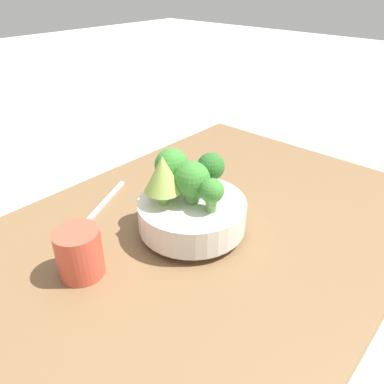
% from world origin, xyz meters
% --- Properties ---
extents(ground_plane, '(6.00, 6.00, 0.00)m').
position_xyz_m(ground_plane, '(0.00, 0.00, 0.00)').
color(ground_plane, beige).
extents(table, '(1.09, 0.69, 0.05)m').
position_xyz_m(table, '(0.00, 0.00, 0.02)').
color(table, brown).
rests_on(table, ground_plane).
extents(bowl, '(0.21, 0.21, 0.07)m').
position_xyz_m(bowl, '(-0.03, -0.01, 0.09)').
color(bowl, silver).
rests_on(bowl, table).
extents(broccoli_floret_left, '(0.05, 0.05, 0.08)m').
position_xyz_m(broccoli_floret_left, '(-0.08, -0.01, 0.17)').
color(broccoli_floret_left, '#6BA34C').
rests_on(broccoli_floret_left, bowl).
extents(romanesco_piece_near, '(0.07, 0.07, 0.10)m').
position_xyz_m(romanesco_piece_near, '(0.01, -0.04, 0.18)').
color(romanesco_piece_near, '#7AB256').
rests_on(romanesco_piece_near, bowl).
extents(broccoli_floret_front, '(0.06, 0.06, 0.09)m').
position_xyz_m(broccoli_floret_front, '(-0.03, -0.06, 0.17)').
color(broccoli_floret_front, '#6BA34C').
rests_on(broccoli_floret_front, bowl).
extents(broccoli_floret_back, '(0.04, 0.04, 0.06)m').
position_xyz_m(broccoli_floret_back, '(-0.03, 0.04, 0.16)').
color(broccoli_floret_back, '#609347').
rests_on(broccoli_floret_back, bowl).
extents(broccoli_floret_center, '(0.07, 0.07, 0.08)m').
position_xyz_m(broccoli_floret_center, '(-0.03, -0.01, 0.16)').
color(broccoli_floret_center, '#609347').
rests_on(broccoli_floret_center, bowl).
extents(cup, '(0.08, 0.08, 0.09)m').
position_xyz_m(cup, '(0.18, -0.07, 0.09)').
color(cup, '#C64C38').
rests_on(cup, table).
extents(fork, '(0.17, 0.09, 0.01)m').
position_xyz_m(fork, '(0.02, -0.22, 0.05)').
color(fork, '#B2B2B7').
rests_on(fork, table).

